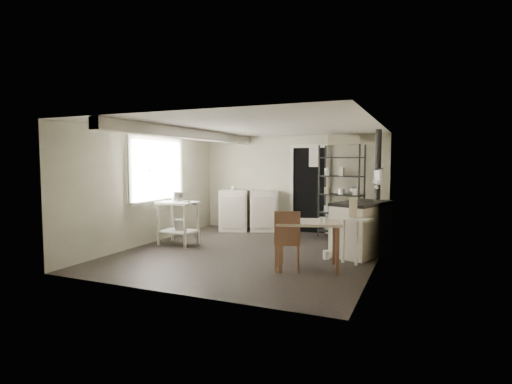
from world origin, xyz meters
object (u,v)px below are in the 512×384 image
at_px(prep_table, 178,225).
at_px(base_cabinets, 249,212).
at_px(stove, 361,230).
at_px(chair, 287,239).
at_px(shelf_rack, 341,195).
at_px(flour_sack, 343,229).
at_px(work_table, 308,245).
at_px(stockpot, 177,198).

height_order(prep_table, base_cabinets, base_cabinets).
bearing_deg(stove, chair, -101.44).
distance_m(shelf_rack, stove, 1.71).
height_order(prep_table, chair, chair).
bearing_deg(prep_table, flour_sack, 30.18).
distance_m(base_cabinets, chair, 3.67).
height_order(base_cabinets, work_table, base_cabinets).
relative_size(stove, flour_sack, 2.82).
distance_m(shelf_rack, flour_sack, 0.79).
distance_m(prep_table, shelf_rack, 3.58).
bearing_deg(shelf_rack, prep_table, -132.78).
distance_m(stove, flour_sack, 1.30).
relative_size(base_cabinets, work_table, 1.52).
height_order(stockpot, work_table, stockpot).
relative_size(shelf_rack, flour_sack, 4.77).
relative_size(shelf_rack, stove, 1.69).
relative_size(chair, flour_sack, 2.19).
bearing_deg(flour_sack, prep_table, -149.82).
xyz_separation_m(prep_table, work_table, (2.91, -0.74, -0.02)).
distance_m(stove, chair, 1.77).
relative_size(prep_table, work_table, 0.88).
bearing_deg(chair, base_cabinets, 106.19).
relative_size(stove, work_table, 1.23).
xyz_separation_m(work_table, flour_sack, (0.08, 2.48, -0.14)).
distance_m(shelf_rack, chair, 3.07).
relative_size(shelf_rack, work_table, 2.07).
relative_size(stockpot, stove, 0.21).
height_order(stove, chair, chair).
bearing_deg(stockpot, work_table, -15.47).
bearing_deg(base_cabinets, stockpot, -131.19).
bearing_deg(base_cabinets, flour_sack, -31.06).
bearing_deg(shelf_rack, stockpot, -134.49).
relative_size(prep_table, chair, 0.93).
relative_size(prep_table, flour_sack, 2.03).
distance_m(prep_table, work_table, 3.00).
bearing_deg(work_table, chair, -141.47).
relative_size(stockpot, shelf_rack, 0.13).
height_order(stove, work_table, stove).
distance_m(prep_table, flour_sack, 3.46).
bearing_deg(work_table, shelf_rack, 90.79).
xyz_separation_m(shelf_rack, flour_sack, (0.12, -0.33, -0.71)).
xyz_separation_m(base_cabinets, flour_sack, (2.37, -0.36, -0.22)).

